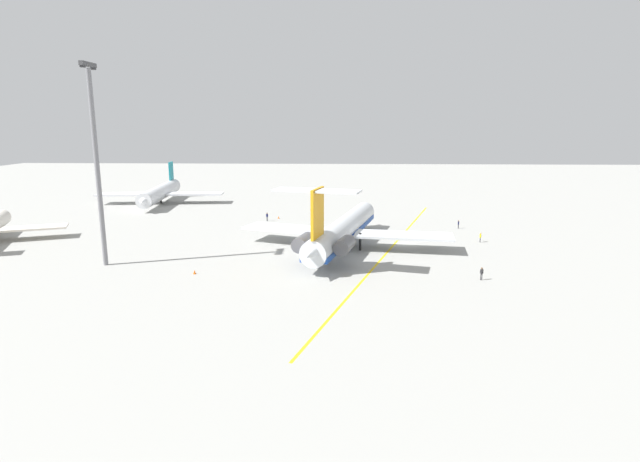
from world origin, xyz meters
name	(u,v)px	position (x,y,z in m)	size (l,w,h in m)	color
ground	(404,245)	(0.00, 0.00, 0.00)	(361.81, 361.81, 0.00)	#9E9E99
main_jetliner	(342,230)	(-3.40, 10.84, 3.26)	(40.59, 36.27, 11.96)	silver
airliner_mid_right	(159,193)	(43.57, 58.23, 2.91)	(33.14, 32.80, 9.90)	silver
ground_crew_near_nose	(267,216)	(21.07, 26.88, 1.14)	(0.29, 0.45, 1.81)	black
ground_crew_near_tail	(480,236)	(2.49, -13.60, 1.12)	(0.45, 0.28, 1.77)	black
ground_crew_portside	(482,272)	(-19.89, -7.76, 1.11)	(0.28, 0.43, 1.75)	black
ground_crew_starboard	(458,223)	(14.53, -12.50, 1.06)	(0.34, 0.30, 1.67)	black
safety_cone_nose	(279,217)	(23.84, 24.75, 0.28)	(0.40, 0.40, 0.55)	#EA590F
safety_cone_wingtip	(194,272)	(-18.64, 31.44, 0.28)	(0.40, 0.40, 0.55)	#EA590F
taxiway_centreline	(391,248)	(-2.28, 2.53, 0.00)	(89.14, 0.36, 0.01)	gold
light_mast	(96,159)	(-14.51, 45.91, 15.62)	(4.00, 0.70, 28.78)	slate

